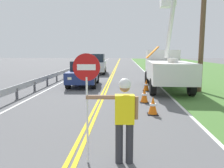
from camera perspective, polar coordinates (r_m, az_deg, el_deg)
The scene contains 14 objects.
centerline_yellow_left at distance 20.49m, azimuth -0.50°, elevation 1.58°, with size 0.11×110.00×0.01m, color yellow.
centerline_yellow_right at distance 20.48m, azimuth 0.01°, elevation 1.58°, with size 0.11×110.00×0.01m, color yellow.
edge_line_right at distance 20.61m, azimuth 9.80°, elevation 1.50°, with size 0.12×110.00×0.01m, color silver.
edge_line_left at distance 20.99m, azimuth -10.11°, elevation 1.61°, with size 0.12×110.00×0.01m, color silver.
flagger_worker at distance 4.78m, azimuth 3.03°, elevation -7.87°, with size 1.09×0.25×1.83m.
stop_sign_paddle at distance 4.68m, azimuth -6.36°, elevation 0.04°, with size 0.56×0.04×2.33m.
utility_bucket_truck at distance 15.06m, azimuth 13.31°, elevation 4.40°, with size 2.86×6.88×5.88m.
oncoming_sedan_nearest at distance 15.82m, azimuth -7.12°, elevation 2.57°, with size 2.02×4.16×1.70m.
oncoming_suv_second at distance 24.36m, azimuth -3.88°, elevation 5.11°, with size 2.06×4.67×2.10m.
utility_pole_near at distance 14.33m, azimuth 21.79°, elevation 14.11°, with size 1.80×0.28×7.61m.
traffic_cone_lead at distance 8.72m, azimuth 10.22°, elevation -5.40°, with size 0.40×0.40×0.70m.
traffic_cone_mid at distance 10.68m, azimuth 8.13°, elevation -2.85°, with size 0.40×0.40×0.70m.
traffic_cone_tail at distance 13.84m, azimuth 8.57°, elevation -0.33°, with size 0.40×0.40×0.70m.
guardrail_left_shoulder at distance 17.52m, azimuth -14.78°, elevation 1.88°, with size 0.10×32.00×0.71m.
Camera 1 is at (1.10, -0.32, 2.37)m, focal length 36.45 mm.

